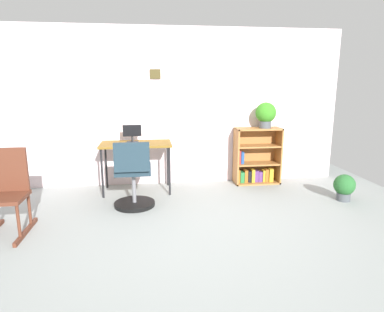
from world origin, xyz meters
name	(u,v)px	position (x,y,z in m)	size (l,w,h in m)	color
ground_plane	(194,245)	(0.00, 0.00, 0.00)	(6.24, 6.24, 0.00)	gray
wall_back	(175,108)	(0.00, 2.15, 1.18)	(5.20, 0.12, 2.37)	silver
desk	(136,147)	(-0.59, 1.75, 0.65)	(1.00, 0.54, 0.72)	brown
monitor	(132,134)	(-0.64, 1.80, 0.84)	(0.26, 0.17, 0.25)	#262628
keyboard	(134,144)	(-0.62, 1.63, 0.73)	(0.40, 0.14, 0.02)	#333219
office_chair	(133,179)	(-0.61, 1.08, 0.38)	(0.52, 0.55, 0.87)	black
rocking_chair	(6,191)	(-1.90, 0.56, 0.45)	(0.42, 0.64, 0.89)	#582C1D
bookshelf_low	(256,159)	(1.26, 1.95, 0.38)	(0.71, 0.30, 0.88)	#9F6834
potted_plant_on_shelf	(266,114)	(1.37, 1.90, 1.09)	(0.31, 0.31, 0.39)	#474C51
potted_plant_floor	(344,186)	(2.18, 0.98, 0.20)	(0.28, 0.28, 0.36)	#474C51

